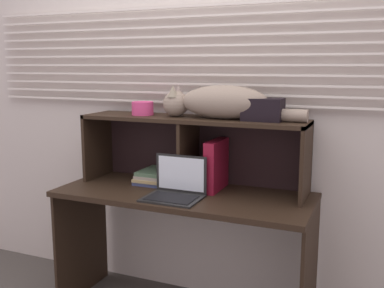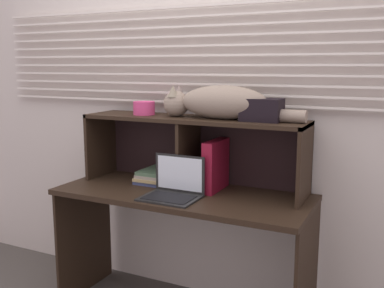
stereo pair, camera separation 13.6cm
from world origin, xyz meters
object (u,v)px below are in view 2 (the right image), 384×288
Objects in this scene: binder_upright at (216,165)px; small_basket at (144,108)px; laptop at (173,189)px; book_stack at (158,176)px; storage_box at (262,110)px; cat at (218,103)px.

small_basket is at bearing 180.00° from binder_upright.
laptop is 1.05× the size of binder_upright.
storage_box is at bearing -0.25° from book_stack.
binder_upright is (-0.01, -0.00, -0.35)m from cat.
binder_upright is 2.22× the size of small_basket.
storage_box is (0.26, 0.00, 0.33)m from binder_upright.
small_basket is 0.73m from storage_box.
laptop is 0.33m from book_stack.
cat is at bearing 54.62° from laptop.
cat is 0.35m from binder_upright.
storage_box is (0.41, 0.23, 0.42)m from laptop.
book_stack is (-0.23, 0.23, -0.01)m from laptop.
storage_box is at bearing 29.03° from laptop.
cat is 2.73× the size of laptop.
laptop is at bearing -35.72° from small_basket.
cat reaches higher than binder_upright.
binder_upright is 1.37× the size of storage_box.
cat is at bearing 0.00° from binder_upright.
book_stack is 1.17× the size of storage_box.
cat reaches higher than storage_box.
binder_upright is 1.17× the size of book_stack.
small_basket is (-0.09, -0.00, 0.41)m from book_stack.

